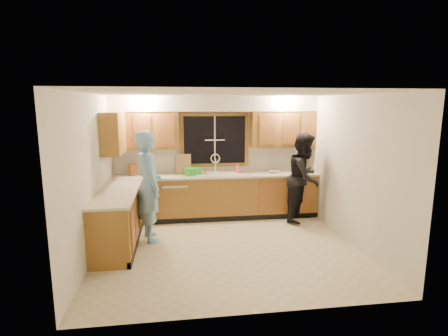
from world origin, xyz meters
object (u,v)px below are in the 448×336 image
object	(u,v)px
man	(149,186)
knife_block	(132,170)
stove	(112,231)
dish_crate	(193,172)
soap_bottle	(238,169)
sink	(216,177)
dishwasher	(176,200)
bowl	(273,172)
woman	(304,178)

from	to	relation	value
man	knife_block	bearing A→B (deg)	2.45
stove	dish_crate	distance (m)	2.29
soap_bottle	stove	bearing A→B (deg)	-140.15
sink	dishwasher	size ratio (longest dim) A/B	1.05
man	dish_crate	world-z (taller)	man
dish_crate	soap_bottle	world-z (taller)	soap_bottle
stove	soap_bottle	size ratio (longest dim) A/B	4.62
knife_block	sink	bearing A→B (deg)	-45.90
knife_block	soap_bottle	xyz separation A→B (m)	(2.15, -0.04, -0.02)
bowl	sink	bearing A→B (deg)	179.61
sink	dish_crate	bearing A→B (deg)	-177.24
sink	man	bearing A→B (deg)	-140.45
dishwasher	stove	xyz separation A→B (m)	(-0.95, -1.81, 0.04)
dish_crate	bowl	size ratio (longest dim) A/B	1.54
woman	bowl	distance (m)	0.69
soap_bottle	man	bearing A→B (deg)	-147.24
dishwasher	dish_crate	world-z (taller)	dish_crate
dishwasher	bowl	size ratio (longest dim) A/B	4.00
soap_bottle	bowl	size ratio (longest dim) A/B	0.95
stove	man	xyz separation A→B (m)	(0.51, 0.76, 0.51)
sink	woman	size ratio (longest dim) A/B	0.48
stove	man	size ratio (longest dim) A/B	0.47
stove	dish_crate	xyz separation A→B (m)	(1.31, 1.80, 0.54)
dishwasher	stove	size ratio (longest dim) A/B	0.91
stove	soap_bottle	distance (m)	2.99
dishwasher	dish_crate	bearing A→B (deg)	-1.43
soap_bottle	bowl	distance (m)	0.75
stove	dish_crate	size ratio (longest dim) A/B	2.85
woman	sink	bearing A→B (deg)	115.51
bowl	dish_crate	bearing A→B (deg)	-179.48
stove	man	distance (m)	1.05
man	bowl	size ratio (longest dim) A/B	9.32
knife_block	dish_crate	size ratio (longest dim) A/B	0.77
knife_block	soap_bottle	world-z (taller)	knife_block
man	stove	bearing A→B (deg)	129.18
woman	dish_crate	distance (m)	2.26
bowl	man	bearing A→B (deg)	-157.02
sink	dish_crate	distance (m)	0.51
dishwasher	stove	bearing A→B (deg)	-117.69
dishwasher	woman	size ratio (longest dim) A/B	0.46
dishwasher	dish_crate	size ratio (longest dim) A/B	2.60
man	woman	bearing A→B (deg)	-95.46
man	soap_bottle	xyz separation A→B (m)	(1.74, 1.12, 0.06)
knife_block	soap_bottle	distance (m)	2.15
knife_block	woman	bearing A→B (deg)	-51.78
man	knife_block	xyz separation A→B (m)	(-0.41, 1.16, 0.09)
soap_bottle	bowl	bearing A→B (deg)	-5.03
dishwasher	woman	world-z (taller)	woman
stove	bowl	xyz separation A→B (m)	(3.00, 1.82, 0.50)
man	woman	world-z (taller)	man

